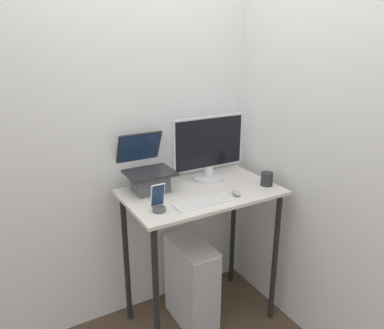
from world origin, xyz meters
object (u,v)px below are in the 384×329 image
Objects in this scene: cell_phone at (158,203)px; monitor at (209,151)px; computer_tower at (192,283)px; keyboard at (203,202)px; laptop at (148,175)px; mouse at (236,193)px.

monitor is at bearing 29.23° from cell_phone.
monitor is 0.89m from computer_tower.
keyboard is 0.69m from computer_tower.
cell_phone is at bearing 171.71° from keyboard.
laptop is at bearing 76.26° from cell_phone.
laptop reaches higher than mouse.
mouse is (0.23, -0.00, 0.01)m from keyboard.
mouse reaches higher than keyboard.
mouse is at bearing -0.41° from keyboard.
cell_phone is at bearing -150.77° from monitor.
keyboard is 0.58× the size of computer_tower.
cell_phone is at bearing -103.74° from laptop.
monitor reaches higher than keyboard.
mouse is 0.72m from computer_tower.
cell_phone is 0.27× the size of computer_tower.
computer_tower is (-0.20, -0.14, -0.85)m from monitor.
mouse is (0.41, -0.34, -0.08)m from laptop.
laptop is 0.99× the size of keyboard.
computer_tower is (0.21, -0.16, -0.75)m from laptop.
laptop is 0.31m from cell_phone.
computer_tower is (-0.20, 0.18, -0.67)m from mouse.
laptop reaches higher than computer_tower.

